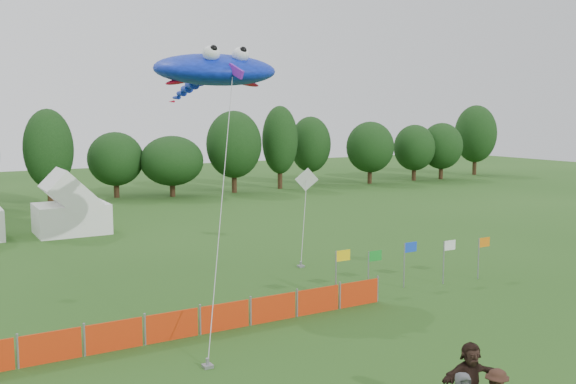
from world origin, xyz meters
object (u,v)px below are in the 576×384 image
barrier_fence (172,326)px  spectator_f (470,378)px  stingray_kite (212,71)px  tent_right (71,209)px

barrier_fence → spectator_f: (4.81, -9.12, 0.46)m
spectator_f → stingray_kite: size_ratio=0.12×
spectator_f → stingray_kite: 17.75m
tent_right → stingray_kite: bearing=-78.6°
spectator_f → stingray_kite: (-0.39, 15.46, 8.71)m
tent_right → spectator_f: (3.57, -31.22, -0.65)m
barrier_fence → stingray_kite: stingray_kite is taller
tent_right → stingray_kite: (3.18, -15.76, 8.06)m
barrier_fence → spectator_f: 10.32m
spectator_f → stingray_kite: bearing=106.2°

